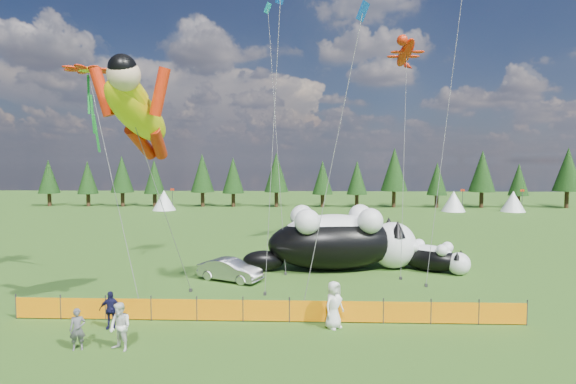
% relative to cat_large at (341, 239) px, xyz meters
% --- Properties ---
extents(ground, '(160.00, 160.00, 0.00)m').
position_rel_cat_large_xyz_m(ground, '(-3.96, -6.57, -1.91)').
color(ground, '#113C0B').
rests_on(ground, ground).
extents(safety_fence, '(22.06, 0.06, 1.10)m').
position_rel_cat_large_xyz_m(safety_fence, '(-3.96, -9.57, -1.41)').
color(safety_fence, '#262626').
rests_on(safety_fence, ground).
extents(tree_line, '(90.00, 4.00, 8.00)m').
position_rel_cat_large_xyz_m(tree_line, '(-3.96, 38.43, 2.09)').
color(tree_line, black).
rests_on(tree_line, ground).
extents(festival_tents, '(50.00, 3.20, 2.80)m').
position_rel_cat_large_xyz_m(festival_tents, '(7.04, 33.43, -0.51)').
color(festival_tents, white).
rests_on(festival_tents, ground).
extents(cat_large, '(11.14, 5.00, 4.03)m').
position_rel_cat_large_xyz_m(cat_large, '(0.00, 0.00, 0.00)').
color(cat_large, black).
rests_on(cat_large, ground).
extents(cat_small, '(4.56, 3.63, 1.86)m').
position_rel_cat_large_xyz_m(cat_small, '(5.74, -0.32, -1.03)').
color(cat_small, black).
rests_on(cat_small, ground).
extents(car, '(4.04, 2.79, 1.26)m').
position_rel_cat_large_xyz_m(car, '(-6.60, -3.00, -1.28)').
color(car, '#A8A8AD').
rests_on(car, ground).
extents(spectator_a, '(0.65, 0.53, 1.53)m').
position_rel_cat_large_xyz_m(spectator_a, '(-10.62, -12.65, -1.15)').
color(spectator_a, '#55555A').
rests_on(spectator_a, ground).
extents(spectator_b, '(1.00, 0.85, 1.77)m').
position_rel_cat_large_xyz_m(spectator_b, '(-9.03, -12.68, -1.03)').
color(spectator_b, white).
rests_on(spectator_b, ground).
extents(spectator_c, '(0.95, 0.53, 1.56)m').
position_rel_cat_large_xyz_m(spectator_c, '(-10.33, -10.53, -1.13)').
color(spectator_c, '#15153A').
rests_on(spectator_c, ground).
extents(spectator_e, '(1.12, 1.12, 1.97)m').
position_rel_cat_large_xyz_m(spectator_e, '(-1.10, -10.17, -0.93)').
color(spectator_e, white).
rests_on(spectator_e, ground).
extents(superhero_kite, '(5.50, 6.87, 11.72)m').
position_rel_cat_large_xyz_m(superhero_kite, '(-9.53, -9.13, 7.08)').
color(superhero_kite, yellow).
rests_on(superhero_kite, ground).
extents(gecko_kite, '(3.52, 11.69, 17.50)m').
position_rel_cat_large_xyz_m(gecko_kite, '(5.30, 6.53, 13.14)').
color(gecko_kite, red).
rests_on(gecko_kite, ground).
extents(flower_kite, '(5.85, 6.12, 13.36)m').
position_rel_cat_large_xyz_m(flower_kite, '(-14.19, -3.85, 9.81)').
color(flower_kite, red).
rests_on(flower_kite, ground).
extents(diamond_kite_a, '(1.11, 4.02, 16.97)m').
position_rel_cat_large_xyz_m(diamond_kite_a, '(-3.76, -2.41, 13.35)').
color(diamond_kite_a, '#0C4DB4').
rests_on(diamond_kite_a, ground).
extents(diamond_kite_c, '(3.14, 1.79, 14.27)m').
position_rel_cat_large_xyz_m(diamond_kite_c, '(0.11, -8.20, 11.04)').
color(diamond_kite_c, '#0C4DB4').
rests_on(diamond_kite_c, ground).
extents(diamond_kite_d, '(1.79, 5.58, 18.42)m').
position_rel_cat_large_xyz_m(diamond_kite_d, '(-4.81, 3.12, 14.46)').
color(diamond_kite_d, '#0E9BAA').
rests_on(diamond_kite_d, ground).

